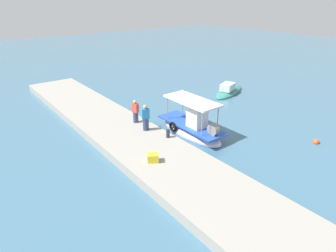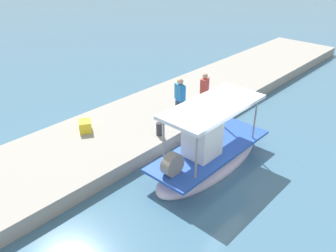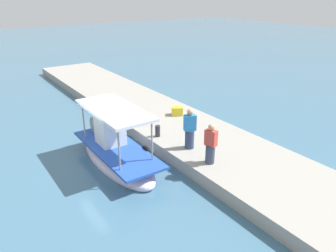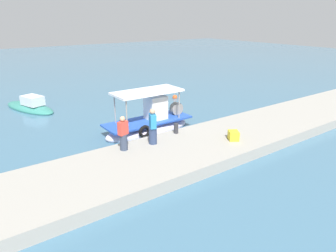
# 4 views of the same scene
# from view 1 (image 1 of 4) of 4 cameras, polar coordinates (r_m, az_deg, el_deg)

# --- Properties ---
(ground_plane) EXTENTS (120.00, 120.00, 0.00)m
(ground_plane) POSITION_cam_1_polar(r_m,az_deg,el_deg) (20.02, 5.71, -1.71)
(ground_plane) COLOR #416B86
(dock_quay) EXTENTS (36.00, 4.41, 0.56)m
(dock_quay) POSITION_cam_1_polar(r_m,az_deg,el_deg) (17.54, -4.36, -4.65)
(dock_quay) COLOR #9D9990
(dock_quay) RESTS_ON ground_plane
(main_fishing_boat) EXTENTS (5.49, 1.99, 2.86)m
(main_fishing_boat) POSITION_cam_1_polar(r_m,az_deg,el_deg) (19.84, 4.78, -0.32)
(main_fishing_boat) COLOR silver
(main_fishing_boat) RESTS_ON ground_plane
(fisherman_near_bollard) EXTENTS (0.52, 0.57, 1.80)m
(fisherman_near_bollard) POSITION_cam_1_polar(r_m,az_deg,el_deg) (19.03, -4.50, 1.46)
(fisherman_near_bollard) COLOR navy
(fisherman_near_bollard) RESTS_ON dock_quay
(fisherman_by_crate) EXTENTS (0.52, 0.45, 1.66)m
(fisherman_by_crate) POSITION_cam_1_polar(r_m,az_deg,el_deg) (20.33, -6.52, 2.74)
(fisherman_by_crate) COLOR #364156
(fisherman_by_crate) RESTS_ON dock_quay
(mooring_bollard) EXTENTS (0.24, 0.24, 0.54)m
(mooring_bollard) POSITION_cam_1_polar(r_m,az_deg,el_deg) (18.18, -0.01, -1.49)
(mooring_bollard) COLOR #2D2D33
(mooring_bollard) RESTS_ON dock_quay
(cargo_crate) EXTENTS (0.73, 0.77, 0.46)m
(cargo_crate) POSITION_cam_1_polar(r_m,az_deg,el_deg) (15.64, -3.03, -6.36)
(cargo_crate) COLOR yellow
(cargo_crate) RESTS_ON dock_quay
(marker_buoy) EXTENTS (0.41, 0.41, 0.41)m
(marker_buoy) POSITION_cam_1_polar(r_m,az_deg,el_deg) (21.13, 27.47, -2.85)
(marker_buoy) COLOR #E95422
(marker_buoy) RESTS_ON ground_plane
(moored_boat_near) EXTENTS (3.36, 5.53, 1.32)m
(moored_boat_near) POSITION_cam_1_polar(r_m,az_deg,el_deg) (29.25, 12.04, 6.83)
(moored_boat_near) COLOR teal
(moored_boat_near) RESTS_ON ground_plane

